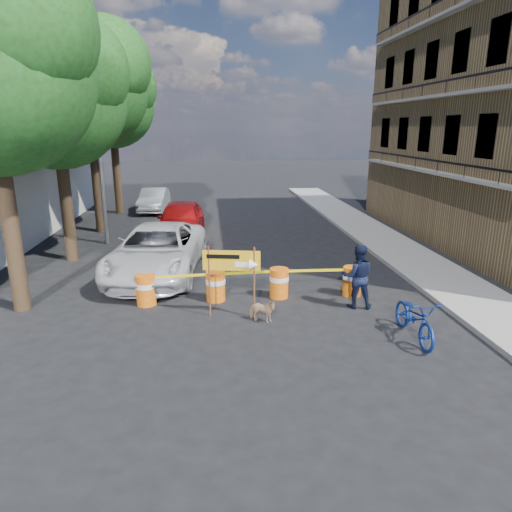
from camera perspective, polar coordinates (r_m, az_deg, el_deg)
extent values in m
plane|color=black|center=(11.79, 1.88, -9.04)|extent=(120.00, 120.00, 0.00)
cube|color=gray|center=(18.93, 18.25, 0.07)|extent=(2.40, 40.00, 0.15)
cylinder|color=#332316|center=(13.88, -28.40, 3.81)|extent=(0.44, 0.44, 5.04)
sphere|color=#1D4212|center=(13.04, -28.19, 24.02)|extent=(3.90, 3.90, 3.90)
cylinder|color=#332316|center=(18.56, -22.67, 6.64)|extent=(0.44, 0.44, 4.76)
sphere|color=#1D4212|center=(18.40, -23.90, 17.65)|extent=(5.00, 5.00, 5.00)
sphere|color=#1D4212|center=(17.75, -21.86, 20.74)|extent=(3.75, 3.75, 3.75)
sphere|color=#1D4212|center=(19.20, -25.30, 15.32)|extent=(3.50, 3.50, 3.50)
cylinder|color=#332316|center=(23.32, -19.34, 9.31)|extent=(0.44, 0.44, 5.32)
sphere|color=#1D4212|center=(23.27, -20.28, 19.09)|extent=(5.40, 5.40, 5.40)
sphere|color=#1D4212|center=(22.63, -18.38, 21.80)|extent=(4.05, 4.05, 4.05)
sphere|color=#1D4212|center=(24.08, -21.66, 17.00)|extent=(3.78, 3.78, 3.78)
cylinder|color=#332316|center=(28.21, -17.04, 10.09)|extent=(0.44, 0.44, 4.93)
sphere|color=#1D4212|center=(28.12, -17.67, 17.59)|extent=(4.80, 4.80, 4.80)
sphere|color=#1D4212|center=(27.56, -16.22, 19.59)|extent=(3.60, 3.60, 3.60)
sphere|color=#1D4212|center=(28.83, -18.77, 16.03)|extent=(3.36, 3.36, 3.36)
cylinder|color=gray|center=(20.62, -19.03, 12.34)|extent=(0.16, 0.16, 8.00)
cylinder|color=gray|center=(20.70, -18.61, 23.25)|extent=(1.00, 0.12, 0.12)
cube|color=silver|center=(20.60, -17.13, 23.27)|extent=(0.35, 0.18, 0.12)
cylinder|color=#DF4B0D|center=(13.50, -13.59, -4.14)|extent=(0.56, 0.56, 0.90)
cylinder|color=white|center=(13.45, -13.63, -3.54)|extent=(0.58, 0.58, 0.14)
cylinder|color=#DF4B0D|center=(13.48, -5.06, -3.76)|extent=(0.56, 0.56, 0.90)
cylinder|color=white|center=(13.43, -5.08, -3.16)|extent=(0.58, 0.58, 0.14)
cylinder|color=#DF4B0D|center=(13.71, 2.90, -3.39)|extent=(0.56, 0.56, 0.90)
cylinder|color=white|center=(13.66, 2.91, -2.79)|extent=(0.58, 0.58, 0.14)
cylinder|color=#DF4B0D|center=(14.14, 11.91, -3.10)|extent=(0.56, 0.56, 0.90)
cylinder|color=white|center=(14.10, 11.94, -2.53)|extent=(0.58, 0.58, 0.14)
cylinder|color=#592D19|center=(12.23, -5.85, -3.21)|extent=(0.05, 0.05, 1.97)
cylinder|color=#592D19|center=(12.08, -0.22, -3.37)|extent=(0.05, 0.05, 1.97)
cube|color=gold|center=(11.96, -3.10, -0.58)|extent=(1.51, 0.30, 0.55)
cube|color=white|center=(11.93, -1.65, -1.09)|extent=(0.43, 0.09, 0.13)
cone|color=white|center=(11.91, -0.23, -1.12)|extent=(0.29, 0.32, 0.28)
cube|color=black|center=(11.94, -4.16, -0.08)|extent=(0.86, 0.17, 0.11)
imported|color=black|center=(13.12, 12.58, -2.49)|extent=(1.00, 0.84, 1.84)
imported|color=navy|center=(11.51, 19.46, -5.06)|extent=(0.72, 1.09, 2.07)
imported|color=tan|center=(12.02, 0.74, -6.89)|extent=(0.82, 0.61, 0.63)
imported|color=silver|center=(16.04, -12.25, 0.62)|extent=(3.46, 6.36, 1.69)
imported|color=#A30D0E|center=(21.35, -9.38, 4.51)|extent=(2.23, 5.03, 1.68)
imported|color=silver|center=(28.59, -12.62, 6.88)|extent=(1.65, 4.25, 1.38)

